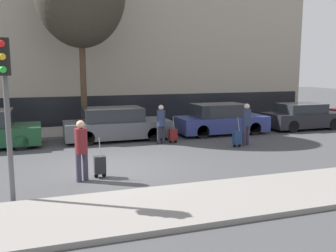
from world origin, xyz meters
TOP-DOWN VIEW (x-y plane):
  - ground_plane at (0.00, 0.00)m, footprint 80.00×80.00m
  - sidewalk_near at (0.00, -3.75)m, footprint 28.00×2.50m
  - sidewalk_far at (0.00, 7.00)m, footprint 28.00×3.00m
  - building_facade at (0.00, 10.87)m, footprint 28.00×3.40m
  - parked_car_1 at (1.04, 4.59)m, footprint 4.50×1.83m
  - parked_car_2 at (6.00, 4.46)m, footprint 4.26×1.73m
  - parked_car_3 at (10.66, 4.47)m, footprint 3.92×1.74m
  - pedestrian_left at (-1.01, -1.05)m, footprint 0.34×0.34m
  - trolley_left at (-0.49, -0.87)m, footprint 0.34×0.29m
  - pedestrian_center at (2.60, 3.11)m, footprint 0.35×0.34m
  - trolley_center at (3.15, 3.18)m, footprint 0.34×0.29m
  - pedestrian_right at (5.79, 1.79)m, footprint 0.34×0.34m
  - trolley_right at (5.28, 1.58)m, footprint 0.34×0.29m
  - traffic_light at (-2.71, -2.36)m, footprint 0.28×0.47m

SIDE VIEW (x-z plane):
  - ground_plane at x=0.00m, z-range 0.00..0.00m
  - sidewalk_near at x=0.00m, z-range 0.00..0.12m
  - sidewalk_far at x=0.00m, z-range 0.00..0.12m
  - trolley_center at x=3.15m, z-range -0.21..0.91m
  - trolley_left at x=-0.49m, z-range -0.21..0.95m
  - trolley_right at x=5.28m, z-range -0.21..0.97m
  - parked_car_3 at x=10.66m, z-range -0.03..1.28m
  - parked_car_1 at x=1.04m, z-range -0.05..1.36m
  - parked_car_2 at x=6.00m, z-range -0.05..1.38m
  - pedestrian_center at x=2.60m, z-range 0.10..1.72m
  - pedestrian_right at x=5.79m, z-range 0.11..1.80m
  - pedestrian_left at x=-1.01m, z-range 0.12..1.81m
  - traffic_light at x=-2.71m, z-range 0.80..4.53m
  - building_facade at x=0.00m, z-range -0.01..9.95m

